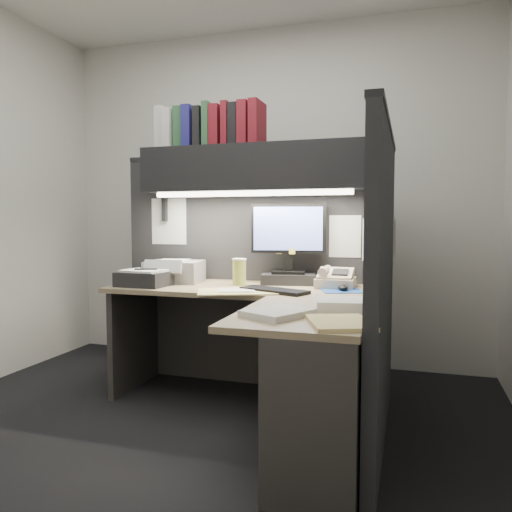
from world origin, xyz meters
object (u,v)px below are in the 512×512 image
at_px(overhead_shelf, 256,169).
at_px(telephone, 336,280).
at_px(printer, 175,271).
at_px(coffee_cup, 239,273).
at_px(keyboard, 274,290).
at_px(desk, 269,358).
at_px(monitor, 289,252).
at_px(notebook_stack, 145,279).

height_order(overhead_shelf, telephone, overhead_shelf).
bearing_deg(printer, coffee_cup, -11.99).
relative_size(keyboard, coffee_cup, 2.59).
xyz_separation_m(desk, monitor, (-0.08, 0.78, 0.50)).
bearing_deg(keyboard, desk, -56.05).
bearing_deg(overhead_shelf, monitor, 8.52).
bearing_deg(notebook_stack, desk, -23.53).
relative_size(telephone, printer, 0.69).
bearing_deg(desk, printer, 142.29).
relative_size(coffee_cup, printer, 0.46).
height_order(keyboard, notebook_stack, notebook_stack).
bearing_deg(coffee_cup, telephone, 6.43).
xyz_separation_m(monitor, telephone, (0.33, -0.08, -0.16)).
height_order(desk, notebook_stack, notebook_stack).
bearing_deg(telephone, coffee_cup, -173.57).
bearing_deg(printer, notebook_stack, -117.90).
height_order(coffee_cup, printer, coffee_cup).
bearing_deg(overhead_shelf, desk, -68.21).
distance_m(keyboard, printer, 0.85).
relative_size(desk, coffee_cup, 10.25).
xyz_separation_m(desk, keyboard, (-0.07, 0.38, 0.30)).
height_order(desk, monitor, monitor).
distance_m(coffee_cup, notebook_stack, 0.62).
bearing_deg(printer, telephone, -6.17).
distance_m(overhead_shelf, keyboard, 0.87).
xyz_separation_m(overhead_shelf, telephone, (0.54, -0.04, -0.72)).
relative_size(monitor, keyboard, 1.25).
relative_size(desk, notebook_stack, 5.43).
height_order(desk, printer, printer).
height_order(keyboard, telephone, telephone).
relative_size(printer, notebook_stack, 1.16).
distance_m(desk, notebook_stack, 1.10).
bearing_deg(coffee_cup, printer, 176.12).
distance_m(coffee_cup, printer, 0.49).
relative_size(overhead_shelf, keyboard, 3.61).
xyz_separation_m(printer, notebook_stack, (-0.09, -0.25, -0.03)).
xyz_separation_m(overhead_shelf, monitor, (0.22, 0.03, -0.56)).
relative_size(overhead_shelf, monitor, 2.89).
bearing_deg(telephone, keyboard, -134.28).
relative_size(desk, monitor, 3.17).
height_order(overhead_shelf, monitor, overhead_shelf).
xyz_separation_m(monitor, notebook_stack, (-0.87, -0.37, -0.17)).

